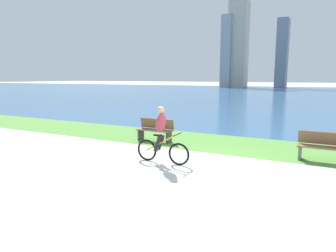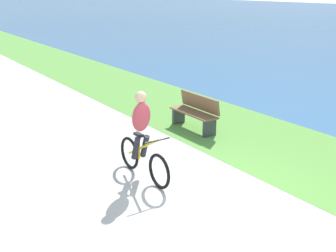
{
  "view_description": "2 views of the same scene",
  "coord_description": "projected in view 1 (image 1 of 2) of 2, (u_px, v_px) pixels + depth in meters",
  "views": [
    {
      "loc": [
        2.83,
        -7.87,
        2.55
      ],
      "look_at": [
        -1.36,
        0.12,
        1.09
      ],
      "focal_mm": 32.28,
      "sensor_mm": 36.0,
      "label": 1
    },
    {
      "loc": [
        5.11,
        -4.06,
        3.53
      ],
      "look_at": [
        -1.12,
        0.22,
        1.06
      ],
      "focal_mm": 45.71,
      "sensor_mm": 36.0,
      "label": 2
    }
  ],
  "objects": [
    {
      "name": "ground_plane",
      "position": [
        208.0,
        168.0,
        8.59
      ],
      "size": [
        300.0,
        300.0,
        0.0
      ],
      "primitive_type": "plane",
      "color": "#B2AFA8"
    },
    {
      "name": "cyclist_lead",
      "position": [
        161.0,
        135.0,
        8.97
      ],
      "size": [
        1.76,
        0.52,
        1.71
      ],
      "color": "black",
      "rests_on": "ground"
    },
    {
      "name": "city_skyline_far_shore",
      "position": [
        297.0,
        50.0,
        69.71
      ],
      "size": [
        49.97,
        11.31,
        21.03
      ],
      "color": "#8C939E",
      "rests_on": "ground"
    },
    {
      "name": "bay_water_surface",
      "position": [
        305.0,
        94.0,
        45.39
      ],
      "size": [
        300.0,
        74.29,
        0.0
      ],
      "primitive_type": "cube",
      "color": "#386693",
      "rests_on": "ground"
    },
    {
      "name": "bench_far_along_path",
      "position": [
        155.0,
        130.0,
        12.14
      ],
      "size": [
        1.5,
        0.47,
        0.9
      ],
      "color": "brown",
      "rests_on": "ground"
    },
    {
      "name": "grass_strip_bayside",
      "position": [
        238.0,
        145.0,
        11.46
      ],
      "size": [
        120.0,
        3.32,
        0.01
      ],
      "primitive_type": "cube",
      "color": "#59933D",
      "rests_on": "ground"
    },
    {
      "name": "bench_near_path",
      "position": [
        324.0,
        147.0,
        9.18
      ],
      "size": [
        1.5,
        0.47,
        0.9
      ],
      "color": "brown",
      "rests_on": "ground"
    }
  ]
}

